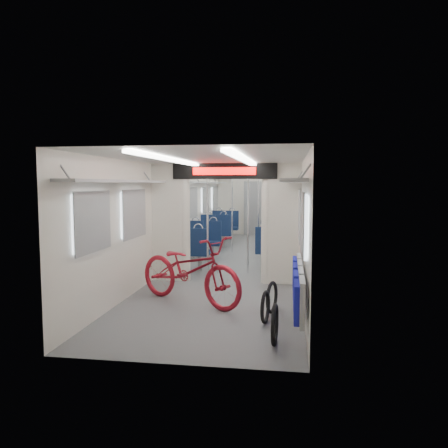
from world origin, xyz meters
name	(u,v)px	position (x,y,z in m)	size (l,w,h in m)	color
carriage	(236,201)	(0.00, -0.27, 1.50)	(12.00, 12.02, 2.31)	#515456
bicycle	(190,269)	(-0.33, -3.64, 0.55)	(0.73, 2.09, 1.10)	maroon
flip_bench	(298,285)	(1.35, -4.62, 0.58)	(0.12, 2.11, 0.52)	gray
bike_hoop_a	(275,327)	(1.07, -5.30, 0.23)	(0.51, 0.51, 0.05)	black
bike_hoop_b	(265,309)	(0.92, -4.48, 0.20)	(0.46, 0.46, 0.05)	black
bike_hoop_c	(272,299)	(0.99, -3.99, 0.21)	(0.48, 0.48, 0.05)	black
seat_bay_near_left	(197,242)	(-0.94, -0.27, 0.53)	(0.88, 1.95, 1.06)	#0D1A39
seat_bay_near_right	(276,241)	(0.94, 0.20, 0.53)	(0.89, 1.96, 1.06)	#0D1A39
seat_bay_far_left	(221,226)	(-0.93, 3.48, 0.54)	(0.91, 2.08, 1.10)	#0D1A39
seat_bay_far_right	(279,227)	(0.93, 3.36, 0.55)	(0.92, 2.12, 1.11)	#0D1A39
stanchion_near_left	(208,221)	(-0.41, -1.69, 1.15)	(0.04, 0.04, 2.30)	silver
stanchion_near_right	(248,220)	(0.37, -1.16, 1.15)	(0.04, 0.04, 2.30)	silver
stanchion_far_left	(232,211)	(-0.34, 1.68, 1.15)	(0.04, 0.04, 2.30)	silver
stanchion_far_right	(258,212)	(0.40, 1.54, 1.15)	(0.04, 0.04, 2.30)	silver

